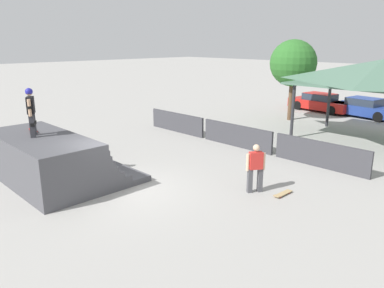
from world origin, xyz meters
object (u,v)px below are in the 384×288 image
(skater_on_deck, at_px, (31,109))
(tree_beside_pavilion, at_px, (293,63))
(skateboard_on_deck, at_px, (33,130))
(parked_car_blue, at_px, (365,108))
(bystander_walking, at_px, (256,166))
(parked_car_red, at_px, (321,103))
(skateboard_on_ground, at_px, (283,194))

(skater_on_deck, xyz_separation_m, tree_beside_pavilion, (0.34, 16.02, 0.90))
(skateboard_on_deck, relative_size, tree_beside_pavilion, 0.16)
(parked_car_blue, bearing_deg, bystander_walking, -72.46)
(tree_beside_pavilion, bearing_deg, parked_car_red, 91.75)
(parked_car_red, bearing_deg, parked_car_blue, 6.63)
(skater_on_deck, bearing_deg, parked_car_red, 118.34)
(skateboard_on_ground, bearing_deg, skateboard_on_deck, -55.42)
(parked_car_red, distance_m, parked_car_blue, 3.13)
(skater_on_deck, bearing_deg, skateboard_on_deck, -170.88)
(skater_on_deck, relative_size, tree_beside_pavilion, 0.33)
(tree_beside_pavilion, distance_m, parked_car_blue, 6.01)
(skateboard_on_deck, xyz_separation_m, bystander_walking, (6.60, 4.51, -0.82))
(tree_beside_pavilion, bearing_deg, bystander_walking, -63.59)
(bystander_walking, relative_size, parked_car_red, 0.35)
(skater_on_deck, xyz_separation_m, parked_car_blue, (3.34, 20.32, -2.03))
(skateboard_on_ground, bearing_deg, tree_beside_pavilion, -148.38)
(bystander_walking, relative_size, skateboard_on_ground, 1.96)
(bystander_walking, height_order, tree_beside_pavilion, tree_beside_pavilion)
(skateboard_on_ground, xyz_separation_m, parked_car_blue, (-3.42, 15.17, 0.54))
(skateboard_on_ground, relative_size, tree_beside_pavilion, 0.17)
(skateboard_on_deck, distance_m, bystander_walking, 8.03)
(skateboard_on_deck, distance_m, parked_car_blue, 20.51)
(skater_on_deck, height_order, parked_car_red, skater_on_deck)
(parked_car_red, xyz_separation_m, parked_car_blue, (3.13, 0.01, -0.00))
(parked_car_red, bearing_deg, tree_beside_pavilion, -81.87)
(bystander_walking, xyz_separation_m, tree_beside_pavilion, (-5.60, 11.27, 2.63))
(skateboard_on_ground, height_order, parked_car_red, parked_car_red)
(skater_on_deck, bearing_deg, bystander_walking, 67.56)
(skateboard_on_deck, height_order, parked_car_red, skateboard_on_deck)
(parked_car_blue, bearing_deg, skater_on_deck, -91.26)
(skateboard_on_deck, xyz_separation_m, tree_beside_pavilion, (1.00, 15.78, 1.80))
(skateboard_on_ground, relative_size, parked_car_red, 0.18)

